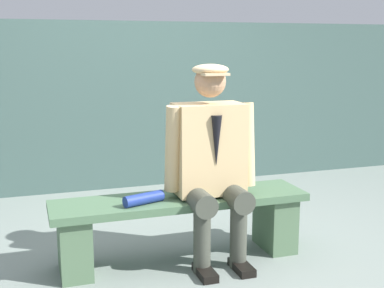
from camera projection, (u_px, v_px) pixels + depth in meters
name	position (u px, v px, depth m)	size (l,w,h in m)	color
ground_plane	(181.00, 260.00, 3.45)	(30.00, 30.00, 0.00)	gray
bench	(181.00, 220.00, 3.40)	(1.70, 0.40, 0.44)	#496A4B
seated_man	(211.00, 156.00, 3.34)	(0.62, 0.54, 1.31)	#D5B47E
rolled_magazine	(144.00, 199.00, 3.21)	(0.07, 0.07, 0.27)	navy
stadium_wall	(123.00, 105.00, 5.18)	(12.00, 0.24, 1.66)	#3D5651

